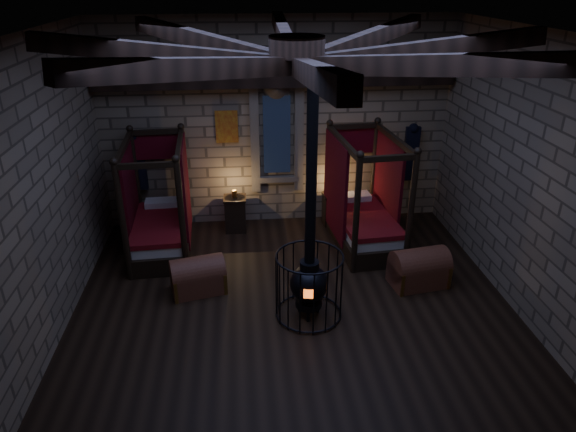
{
  "coord_description": "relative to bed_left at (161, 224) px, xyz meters",
  "views": [
    {
      "loc": [
        -0.75,
        -6.6,
        4.87
      ],
      "look_at": [
        -0.05,
        0.6,
        1.43
      ],
      "focal_mm": 32.0,
      "sensor_mm": 36.0,
      "label": 1
    }
  ],
  "objects": [
    {
      "name": "room",
      "position": [
        2.32,
        -2.29,
        3.22
      ],
      "size": [
        7.02,
        7.02,
        4.29
      ],
      "color": "black",
      "rests_on": "ground"
    },
    {
      "name": "bed_left",
      "position": [
        0.0,
        0.0,
        0.0
      ],
      "size": [
        1.18,
        2.09,
        2.13
      ],
      "rotation": [
        0.0,
        0.0,
        0.05
      ],
      "color": "black",
      "rests_on": "ground"
    },
    {
      "name": "bed_right",
      "position": [
        3.91,
        -0.11,
        0.01
      ],
      "size": [
        1.26,
        2.16,
        2.17
      ],
      "rotation": [
        0.0,
        0.0,
        0.08
      ],
      "color": "black",
      "rests_on": "ground"
    },
    {
      "name": "trunk_left",
      "position": [
        0.78,
        -1.56,
        -0.24
      ],
      "size": [
        0.98,
        0.74,
        0.64
      ],
      "rotation": [
        0.0,
        0.0,
        0.23
      ],
      "color": "brown",
      "rests_on": "ground"
    },
    {
      "name": "trunk_right",
      "position": [
        4.53,
        -1.72,
        -0.22
      ],
      "size": [
        1.02,
        0.74,
        0.69
      ],
      "rotation": [
        0.0,
        0.0,
        0.16
      ],
      "color": "brown",
      "rests_on": "ground"
    },
    {
      "name": "nightstand_left",
      "position": [
        1.42,
        0.66,
        -0.15
      ],
      "size": [
        0.47,
        0.45,
        0.9
      ],
      "rotation": [
        0.0,
        0.0,
        -0.02
      ],
      "color": "black",
      "rests_on": "ground"
    },
    {
      "name": "nightstand_right",
      "position": [
        3.47,
        0.76,
        -0.18
      ],
      "size": [
        0.44,
        0.42,
        0.74
      ],
      "rotation": [
        0.0,
        0.0,
        0.05
      ],
      "color": "black",
      "rests_on": "ground"
    },
    {
      "name": "stove",
      "position": [
        2.53,
        -2.42,
        0.11
      ],
      "size": [
        1.04,
        1.04,
        4.05
      ],
      "rotation": [
        0.0,
        0.0,
        -0.17
      ],
      "color": "black",
      "rests_on": "ground"
    }
  ]
}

